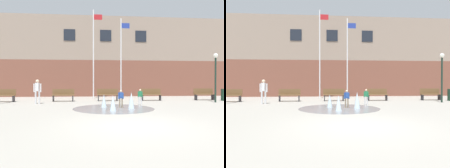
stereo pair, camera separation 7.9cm
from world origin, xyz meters
The scene contains 14 objects.
ground_plane centered at (0.00, 0.00, 0.00)m, with size 100.00×100.00×0.00m, color #9E998E.
library_building centered at (0.00, 17.28, 3.96)m, with size 36.00×6.05×7.93m.
splash_fountain centered at (-0.06, 4.50, 0.26)m, with size 4.39×4.39×0.89m.
park_bench_far_left centered at (-7.63, 9.13, 0.48)m, with size 1.60×0.44×0.91m.
park_bench_under_left_flagpole centered at (-3.45, 9.18, 0.48)m, with size 1.60×0.44×0.91m.
park_bench_center centered at (-0.17, 9.29, 0.48)m, with size 1.60×0.44×0.91m.
park_bench_under_right_flagpole centered at (3.19, 9.33, 0.48)m, with size 1.60×0.44×0.91m.
park_bench_far_right centered at (7.47, 9.36, 0.48)m, with size 1.60×0.44×0.91m.
child_in_fountain centered at (0.27, 4.96, 0.58)m, with size 0.31×0.17×0.99m.
teen_by_trashcan centered at (-4.88, 7.44, 0.93)m, with size 0.50×0.35×1.59m.
child_with_pink_shirt centered at (1.66, 6.28, 0.58)m, with size 0.31×0.20×0.99m.
flagpole_left centered at (-1.18, 11.67, 4.05)m, with size 0.80×0.10×7.62m.
flagpole_right centered at (1.20, 11.67, 3.70)m, with size 0.80×0.10×6.93m.
lamp_post_right_lane centered at (7.29, 7.45, 2.28)m, with size 0.32×0.32×3.44m.
Camera 1 is at (-1.35, -7.10, 1.45)m, focal length 35.00 mm.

